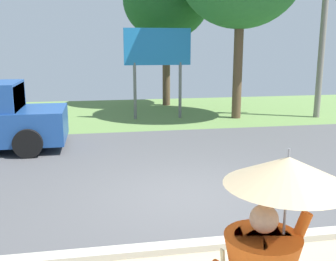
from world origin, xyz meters
name	(u,v)px	position (x,y,z in m)	size (l,w,h in m)	color
ground_plane	(164,157)	(0.00, 2.95, -0.05)	(40.00, 22.00, 0.20)	#4C4C4F
utility_pole	(323,29)	(7.04, 7.44, 3.45)	(1.80, 0.24, 6.57)	gray
roadside_billboard	(158,53)	(0.67, 8.34, 2.55)	(2.60, 0.12, 3.50)	slate
tree_center_back	(166,0)	(1.62, 11.76, 4.87)	(4.00, 4.00, 6.72)	brown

